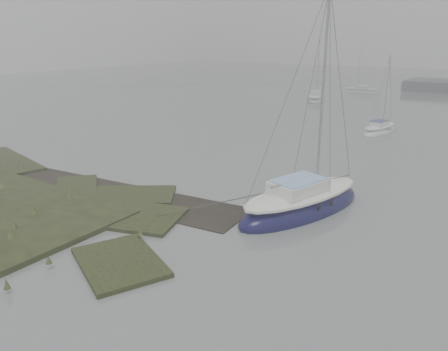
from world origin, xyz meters
TOP-DOWN VIEW (x-y plane):
  - ground at (0.00, 30.00)m, footprint 160.00×160.00m
  - sailboat_main at (3.62, 7.41)m, footprint 4.38×7.62m
  - sailboat_white at (1.70, 26.47)m, footprint 2.21×4.90m
  - sailboat_far_a at (-9.91, 40.83)m, footprint 3.52×5.93m
  - sailboat_far_c at (-7.91, 52.03)m, footprint 4.84×1.74m

SIDE VIEW (x-z plane):
  - ground at x=0.00m, z-range 0.00..0.00m
  - sailboat_white at x=1.70m, z-range -3.13..3.54m
  - sailboat_far_c at x=-7.91m, z-range -3.17..3.59m
  - sailboat_far_a at x=-9.91m, z-range -3.73..4.22m
  - sailboat_main at x=3.62m, z-range -4.79..5.42m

